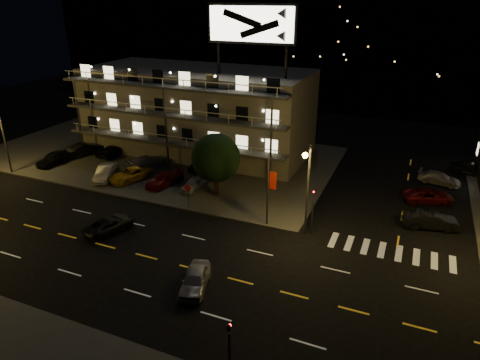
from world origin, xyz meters
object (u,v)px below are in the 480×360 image
at_px(lot_car_2, 131,174).
at_px(lot_car_4, 194,184).
at_px(side_car_0, 431,220).
at_px(road_car_east, 195,279).
at_px(road_car_west, 110,225).
at_px(tree, 216,159).
at_px(lot_car_7, 147,162).

xyz_separation_m(lot_car_2, lot_car_4, (7.52, 0.46, -0.05)).
distance_m(side_car_0, road_car_east, 21.49).
bearing_deg(lot_car_4, road_car_west, -101.89).
distance_m(road_car_east, road_car_west, 11.30).
relative_size(lot_car_2, road_car_east, 1.18).
relative_size(tree, road_car_west, 1.39).
distance_m(lot_car_2, road_car_east, 20.66).
relative_size(lot_car_4, lot_car_7, 0.71).
bearing_deg(tree, side_car_0, 3.56).
relative_size(lot_car_7, side_car_0, 1.13).
distance_m(side_car_0, road_car_west, 27.93).
bearing_deg(tree, road_car_west, -117.44).
bearing_deg(lot_car_4, tree, 2.45).
height_order(lot_car_4, lot_car_7, lot_car_7).
relative_size(lot_car_2, road_car_west, 1.07).
bearing_deg(side_car_0, lot_car_2, 80.14).
bearing_deg(lot_car_4, road_car_east, -58.20).
distance_m(tree, road_car_east, 15.48).
bearing_deg(lot_car_4, lot_car_2, -173.74).
height_order(side_car_0, road_car_east, side_car_0).
relative_size(tree, side_car_0, 1.38).
bearing_deg(road_car_east, lot_car_2, 122.30).
relative_size(side_car_0, road_car_west, 1.01).
xyz_separation_m(side_car_0, road_car_west, (-25.49, -11.43, -0.13)).
bearing_deg(lot_car_7, road_car_west, 129.13).
bearing_deg(road_car_west, road_car_east, 172.73).
distance_m(lot_car_4, side_car_0, 22.87).
height_order(lot_car_7, side_car_0, lot_car_7).
bearing_deg(road_car_west, tree, -103.81).
height_order(lot_car_4, road_car_east, road_car_east).
bearing_deg(road_car_east, road_car_west, 143.11).
height_order(side_car_0, road_car_west, side_car_0).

